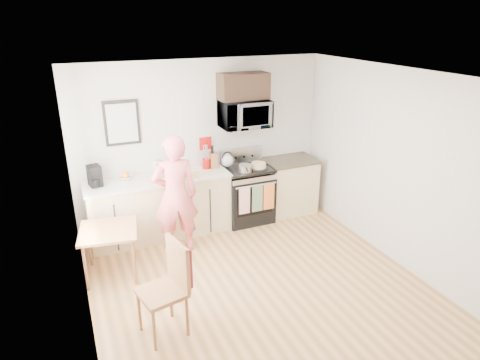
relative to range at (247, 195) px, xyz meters
name	(u,v)px	position (x,y,z in m)	size (l,w,h in m)	color
floor	(265,294)	(-0.63, -1.98, -0.44)	(4.60, 4.60, 0.00)	olive
back_wall	(202,143)	(-0.63, 0.32, 0.86)	(4.00, 0.04, 2.60)	beige
front_wall	(426,326)	(-0.63, -4.28, 0.86)	(4.00, 0.04, 2.60)	beige
left_wall	(78,230)	(-2.63, -1.98, 0.86)	(0.04, 4.60, 2.60)	beige
right_wall	(407,172)	(1.37, -1.98, 0.86)	(0.04, 4.60, 2.60)	beige
ceiling	(271,78)	(-0.63, -1.98, 2.16)	(4.00, 4.60, 0.04)	white
window	(74,177)	(-2.59, -1.18, 1.11)	(0.06, 1.40, 1.50)	silver
cabinet_left	(160,208)	(-1.43, 0.02, 0.01)	(2.10, 0.60, 0.90)	#CFBC85
countertop_left	(158,179)	(-1.43, 0.02, 0.48)	(2.14, 0.64, 0.04)	#EFE6CD
cabinet_right	(289,186)	(0.80, 0.02, 0.01)	(0.84, 0.60, 0.90)	#CFBC85
countertop_right	(290,160)	(0.80, 0.02, 0.48)	(0.88, 0.64, 0.04)	black
range	(247,195)	(0.00, 0.00, 0.00)	(0.76, 0.70, 1.16)	black
microwave	(244,114)	(0.00, 0.10, 1.32)	(0.76, 0.51, 0.42)	#B7B7BC
upper_cabinet	(243,86)	(0.00, 0.15, 1.74)	(0.76, 0.35, 0.40)	black
wall_art	(122,123)	(-1.83, 0.30, 1.31)	(0.50, 0.04, 0.65)	black
wall_trivet	(205,143)	(-0.58, 0.31, 0.86)	(0.20, 0.02, 0.20)	#A30F0E
person	(175,195)	(-1.32, -0.53, 0.43)	(0.63, 0.41, 1.72)	#D93B41
dining_table	(109,235)	(-2.28, -0.79, 0.15)	(0.70, 0.70, 0.66)	brown
chair	(173,275)	(-1.78, -2.12, 0.24)	(0.57, 0.53, 1.05)	brown
knife_block	(213,160)	(-0.51, 0.15, 0.62)	(0.11, 0.15, 0.24)	brown
utensil_crock	(206,159)	(-0.63, 0.15, 0.66)	(0.13, 0.13, 0.39)	#A30F0E
fruit_bowl	(126,176)	(-1.87, 0.18, 0.54)	(0.26, 0.26, 0.10)	silver
milk_carton	(158,169)	(-1.41, 0.02, 0.64)	(0.11, 0.11, 0.28)	tan
coffee_maker	(95,177)	(-2.30, 0.07, 0.64)	(0.20, 0.26, 0.30)	black
bread_bag	(187,174)	(-1.03, -0.14, 0.56)	(0.32, 0.15, 0.12)	#DEBF74
cake	(259,166)	(0.14, -0.14, 0.53)	(0.28, 0.28, 0.09)	black
kettle	(227,160)	(-0.28, 0.14, 0.60)	(0.20, 0.20, 0.25)	silver
pot	(245,168)	(-0.11, -0.18, 0.54)	(0.21, 0.35, 0.11)	#B7B7BC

